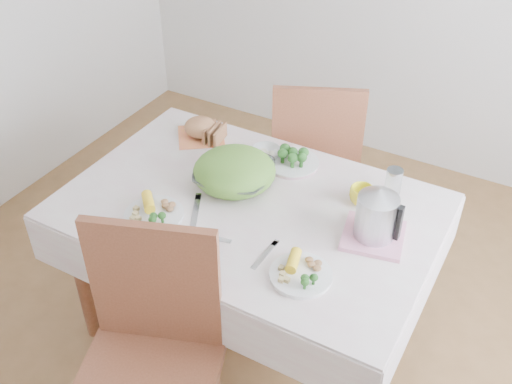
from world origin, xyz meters
The scene contains 18 objects.
floor centered at (0.00, 0.00, 0.00)m, with size 3.60×3.60×0.00m, color brown.
dining_table centered at (0.00, 0.00, 0.38)m, with size 1.40×0.90×0.75m, color brown.
tablecloth centered at (0.00, 0.00, 0.76)m, with size 1.50×1.00×0.01m, color beige.
chair_far centered at (-0.06, 0.81, 0.46)m, with size 0.46×0.46×1.01m, color brown.
salad_bowl centered at (-0.13, 0.09, 0.80)m, with size 0.33×0.33×0.08m, color white.
dinner_plate_left centered at (-0.29, -0.25, 0.77)m, with size 0.24×0.24×0.02m, color white.
dinner_plate_right centered at (0.36, -0.27, 0.77)m, with size 0.22×0.22×0.02m, color white.
broccoli_plate centered at (0.02, 0.34, 0.77)m, with size 0.24×0.24×0.02m, color beige.
napkin centered at (-0.46, 0.34, 0.76)m, with size 0.21×0.21×0.00m, color #EC824B.
bread_loaf centered at (-0.46, 0.34, 0.82)m, with size 0.16×0.15×0.09m, color #915E38.
fruit_bowl centered at (-0.11, 0.34, 0.78)m, with size 0.14×0.14×0.04m, color white.
yellow_mug centered at (0.39, 0.23, 0.80)m, with size 0.10×0.10×0.08m, color #FFF328.
glass_tumbler centered at (0.48, 0.34, 0.83)m, with size 0.07×0.07×0.13m, color white.
pink_tray centered at (0.51, 0.05, 0.77)m, with size 0.23×0.23×0.02m, color pink.
electric_kettle centered at (0.51, 0.05, 0.88)m, with size 0.15×0.15×0.22m, color #B2B5BA.
fork_left centered at (-0.17, -0.14, 0.76)m, with size 0.02×0.21×0.00m, color silver.
fork_right centered at (0.20, -0.23, 0.76)m, with size 0.02×0.17×0.00m, color silver.
knife centered at (-0.03, -0.25, 0.76)m, with size 0.02×0.18×0.00m, color silver.
Camera 1 is at (0.96, -1.65, 2.28)m, focal length 42.00 mm.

